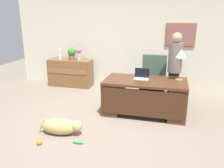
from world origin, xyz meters
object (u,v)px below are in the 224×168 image
Objects in this scene: armchair at (153,81)px; dog_toy_ball at (39,142)px; vase_with_flowers at (79,53)px; dog_toy_bone at (78,143)px; desk at (145,96)px; person_standing at (175,69)px; vase_empty at (60,54)px; desk_lamp at (181,56)px; dog_lying at (61,126)px; credenza at (71,73)px; potted_plant at (72,53)px; laptop at (142,76)px.

dog_toy_ball is at bearing -122.11° from armchair.
vase_with_flowers reaches higher than dog_toy_bone.
dog_toy_ball is at bearing -163.31° from dog_toy_bone.
desk is at bearing -96.81° from armchair.
person_standing is 3.48m from vase_empty.
desk_lamp is 2.70m from dog_toy_bone.
vase_with_flowers reaches higher than dog_lying.
credenza is 0.69m from vase_with_flowers.
potted_plant is (-2.98, 0.89, 0.11)m from person_standing.
vase_with_flowers is at bearing 0.00° from potted_plant.
person_standing is 2.90m from vase_with_flowers.
dog_toy_bone is (0.62, 0.19, -0.02)m from dog_toy_ball.
vase_empty is at bearing 158.60° from desk_lamp.
dog_lying is at bearing -123.36° from armchair.
laptop is 2.49m from dog_toy_ball.
person_standing is 2.82m from dog_toy_bone.
armchair reaches higher than dog_toy_bone.
vase_with_flowers is 1.94× the size of dog_toy_bone.
laptop is (-0.20, -0.76, 0.31)m from armchair.
armchair is 0.84m from laptop.
laptop is 0.48× the size of desk_lamp.
person_standing reaches higher than vase_empty.
vase_with_flowers is (-2.06, 1.42, 0.22)m from laptop.
armchair is 1.72× the size of desk_lamp.
armchair is 2.42m from vase_with_flowers.
desk_lamp is 1.87× the size of potted_plant.
vase_empty is at bearing 152.03° from laptop.
dog_toy_ball is (-1.65, -2.63, -0.46)m from armchair.
armchair reaches higher than dog_toy_ball.
vase_empty is (-2.77, 1.55, 0.56)m from desk.
dog_lying is at bearing -70.02° from potted_plant.
laptop reaches higher than credenza.
dog_toy_bone is at bearing -63.69° from credenza.
armchair reaches higher than credenza.
dog_lying is 4.26× the size of dog_toy_bone.
potted_plant is 1.84× the size of dog_toy_bone.
dog_lying is at bearing 150.37° from dog_toy_bone.
vase_empty is 3.63m from dog_toy_ball.
person_standing is 4.58× the size of vase_with_flowers.
laptop is 1.64× the size of dog_toy_bone.
armchair is 3.60× the size of laptop.
desk_lamp reaches higher than vase_with_flowers.
dog_lying is 1.24× the size of desk_lamp.
person_standing is at bearing -25.03° from armchair.
credenza is 4.12× the size of laptop.
vase_with_flowers is 4.18× the size of dog_toy_ball.
desk is at bearing 48.52° from dog_toy_ball.
potted_plant is at bearing 104.33° from dog_toy_ball.
laptop reaches higher than dog_toy_ball.
desk is 2.90m from credenza.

